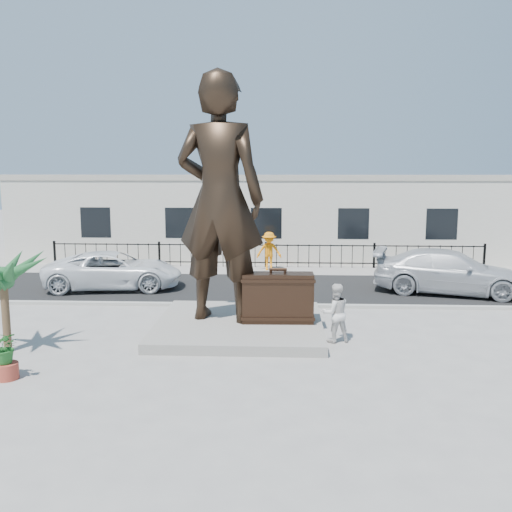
# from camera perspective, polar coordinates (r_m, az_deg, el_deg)

# --- Properties ---
(ground) EXTENTS (100.00, 100.00, 0.00)m
(ground) POSITION_cam_1_polar(r_m,az_deg,el_deg) (16.81, -0.32, -8.84)
(ground) COLOR #9E9991
(ground) RESTS_ON ground
(street) EXTENTS (40.00, 7.00, 0.01)m
(street) POSITION_cam_1_polar(r_m,az_deg,el_deg) (24.54, 0.65, -3.10)
(street) COLOR black
(street) RESTS_ON ground
(curb) EXTENTS (40.00, 0.25, 0.12)m
(curb) POSITION_cam_1_polar(r_m,az_deg,el_deg) (21.12, 0.32, -4.95)
(curb) COLOR #A5A399
(curb) RESTS_ON ground
(far_sidewalk) EXTENTS (40.00, 2.50, 0.02)m
(far_sidewalk) POSITION_cam_1_polar(r_m,az_deg,el_deg) (28.46, 0.94, -1.40)
(far_sidewalk) COLOR #9E9991
(far_sidewalk) RESTS_ON ground
(plinth) EXTENTS (5.20, 5.20, 0.30)m
(plinth) POSITION_cam_1_polar(r_m,az_deg,el_deg) (18.23, -1.66, -6.93)
(plinth) COLOR gray
(plinth) RESTS_ON ground
(fence) EXTENTS (22.00, 0.10, 1.20)m
(fence) POSITION_cam_1_polar(r_m,az_deg,el_deg) (29.15, 0.99, 0.02)
(fence) COLOR black
(fence) RESTS_ON ground
(building) EXTENTS (28.00, 7.00, 4.40)m
(building) POSITION_cam_1_polar(r_m,az_deg,el_deg) (33.12, 1.21, 3.89)
(building) COLOR silver
(building) RESTS_ON ground
(statue) EXTENTS (3.14, 2.41, 7.69)m
(statue) POSITION_cam_1_polar(r_m,az_deg,el_deg) (17.80, -3.65, 5.74)
(statue) COLOR black
(statue) RESTS_ON plinth
(suitcase) EXTENTS (2.22, 0.76, 1.56)m
(suitcase) POSITION_cam_1_polar(r_m,az_deg,el_deg) (17.87, 2.20, -4.19)
(suitcase) COLOR black
(suitcase) RESTS_ON plinth
(tourist) EXTENTS (0.99, 0.85, 1.76)m
(tourist) POSITION_cam_1_polar(r_m,az_deg,el_deg) (16.99, 7.94, -5.65)
(tourist) COLOR silver
(tourist) RESTS_ON ground
(car_white) EXTENTS (5.93, 3.29, 1.57)m
(car_white) POSITION_cam_1_polar(r_m,az_deg,el_deg) (24.77, -14.05, -1.39)
(car_white) COLOR white
(car_white) RESTS_ON street
(car_silver) EXTENTS (6.49, 3.95, 1.76)m
(car_silver) POSITION_cam_1_polar(r_m,az_deg,el_deg) (24.48, 18.83, -1.51)
(car_silver) COLOR silver
(car_silver) RESTS_ON street
(worker) EXTENTS (1.25, 0.75, 1.90)m
(worker) POSITION_cam_1_polar(r_m,az_deg,el_deg) (28.26, 1.31, 0.50)
(worker) COLOR orange
(worker) RESTS_ON far_sidewalk
(palm_tree) EXTENTS (1.80, 1.80, 3.20)m
(palm_tree) POSITION_cam_1_polar(r_m,az_deg,el_deg) (17.65, -23.53, -8.75)
(palm_tree) COLOR #1C4D25
(palm_tree) RESTS_ON ground
(planter) EXTENTS (0.56, 0.56, 0.40)m
(planter) POSITION_cam_1_polar(r_m,az_deg,el_deg) (15.43, -23.65, -10.50)
(planter) COLOR #A73C2C
(planter) RESTS_ON ground
(shrub) EXTENTS (0.85, 0.78, 0.81)m
(shrub) POSITION_cam_1_polar(r_m,az_deg,el_deg) (15.25, -23.80, -8.34)
(shrub) COLOR #1E5D22
(shrub) RESTS_ON planter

